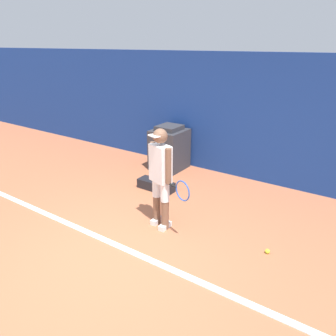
{
  "coord_description": "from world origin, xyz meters",
  "views": [
    {
      "loc": [
        2.77,
        -2.69,
        2.76
      ],
      "look_at": [
        0.06,
        1.24,
        0.93
      ],
      "focal_mm": 35.0,
      "sensor_mm": 36.0,
      "label": 1
    }
  ],
  "objects_px": {
    "tennis_ball": "(267,251)",
    "covered_chair": "(169,148)",
    "equipment_bag": "(156,185)",
    "tennis_player": "(161,175)"
  },
  "relations": [
    {
      "from": "tennis_ball",
      "to": "equipment_bag",
      "type": "relative_size",
      "value": 0.09
    },
    {
      "from": "tennis_ball",
      "to": "covered_chair",
      "type": "distance_m",
      "value": 3.64
    },
    {
      "from": "equipment_bag",
      "to": "tennis_player",
      "type": "bearing_deg",
      "value": -49.93
    },
    {
      "from": "tennis_player",
      "to": "covered_chair",
      "type": "relative_size",
      "value": 1.57
    },
    {
      "from": "tennis_player",
      "to": "covered_chair",
      "type": "distance_m",
      "value": 2.63
    },
    {
      "from": "tennis_ball",
      "to": "tennis_player",
      "type": "bearing_deg",
      "value": -171.85
    },
    {
      "from": "tennis_ball",
      "to": "covered_chair",
      "type": "xyz_separation_m",
      "value": [
        -3.02,
        1.98,
        0.45
      ]
    },
    {
      "from": "tennis_ball",
      "to": "covered_chair",
      "type": "relative_size",
      "value": 0.07
    },
    {
      "from": "tennis_player",
      "to": "equipment_bag",
      "type": "bearing_deg",
      "value": 148.68
    },
    {
      "from": "tennis_ball",
      "to": "equipment_bag",
      "type": "height_order",
      "value": "equipment_bag"
    }
  ]
}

